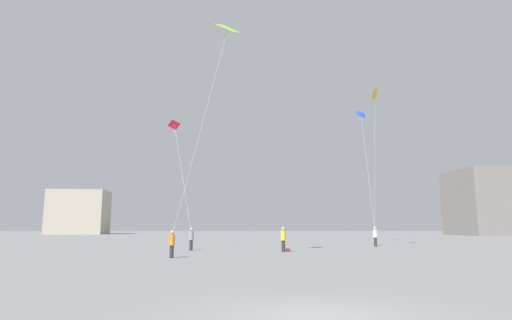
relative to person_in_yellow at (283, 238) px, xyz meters
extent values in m
plane|color=slate|center=(-2.18, -22.11, -0.99)|extent=(300.00, 300.00, 0.00)
cylinder|color=#2D2D33|center=(0.00, 0.00, -0.58)|extent=(0.27, 0.27, 0.82)
cylinder|color=yellow|center=(0.00, 0.00, 0.19)|extent=(0.39, 0.39, 0.71)
sphere|color=tan|center=(0.00, 0.00, 0.68)|extent=(0.27, 0.27, 0.27)
cylinder|color=#2D2D33|center=(-7.37, -5.52, -0.62)|extent=(0.24, 0.24, 0.73)
cylinder|color=orange|center=(-7.37, -5.52, 0.06)|extent=(0.35, 0.35, 0.64)
sphere|color=tan|center=(-7.37, -5.52, 0.50)|extent=(0.24, 0.24, 0.24)
cylinder|color=#2D2D33|center=(9.54, 7.46, -0.58)|extent=(0.27, 0.27, 0.82)
cylinder|color=white|center=(9.54, 7.46, 0.19)|extent=(0.39, 0.39, 0.71)
sphere|color=tan|center=(9.54, 7.46, 0.68)|extent=(0.27, 0.27, 0.27)
cylinder|color=#2D2D33|center=(-6.91, 2.23, -0.59)|extent=(0.26, 0.26, 0.79)
cylinder|color=gray|center=(-6.91, 2.23, 0.15)|extent=(0.38, 0.38, 0.69)
sphere|color=tan|center=(-6.91, 2.23, 0.62)|extent=(0.26, 0.26, 0.26)
cone|color=blue|center=(11.35, 15.61, 13.91)|extent=(1.38, 1.11, 1.08)
sphere|color=blue|center=(11.48, 15.56, 13.70)|extent=(0.10, 0.10, 0.10)
sphere|color=blue|center=(11.62, 15.51, 13.49)|extent=(0.10, 0.10, 0.10)
sphere|color=blue|center=(11.75, 15.47, 13.28)|extent=(0.10, 0.10, 0.10)
cylinder|color=silver|center=(10.45, 11.54, 7.11)|extent=(1.83, 8.16, 13.60)
pyramid|color=#8CD12D|center=(-4.18, -4.73, 13.98)|extent=(1.80, 1.59, 0.71)
sphere|color=#8CD12D|center=(-4.30, -4.64, 13.75)|extent=(0.10, 0.10, 0.10)
sphere|color=#8CD12D|center=(-4.42, -4.57, 13.54)|extent=(0.10, 0.10, 0.10)
sphere|color=#8CD12D|center=(-4.54, -4.49, 13.33)|extent=(0.10, 0.10, 0.10)
cylinder|color=silver|center=(-5.78, -5.12, 7.14)|extent=(3.20, 0.82, 13.65)
pyramid|color=red|center=(-9.40, 9.13, 10.64)|extent=(1.27, 1.05, 0.69)
sphere|color=red|center=(-9.55, 9.12, 10.41)|extent=(0.10, 0.10, 0.10)
sphere|color=red|center=(-9.69, 9.13, 10.20)|extent=(0.10, 0.10, 0.10)
sphere|color=red|center=(-9.83, 9.14, 9.99)|extent=(0.10, 0.10, 0.10)
cylinder|color=silver|center=(-8.16, 5.67, 5.47)|extent=(2.52, 6.90, 10.32)
pyramid|color=yellow|center=(9.59, 6.23, 13.22)|extent=(1.20, 1.68, 0.95)
sphere|color=yellow|center=(9.48, 6.25, 12.99)|extent=(0.10, 0.10, 0.10)
sphere|color=yellow|center=(9.34, 6.28, 12.78)|extent=(0.10, 0.10, 0.10)
sphere|color=yellow|center=(9.21, 6.31, 12.57)|extent=(0.10, 0.10, 0.10)
cylinder|color=silver|center=(9.58, 6.84, 6.76)|extent=(0.09, 1.27, 12.89)
cube|color=#B2A893|center=(-39.18, 70.20, 4.10)|extent=(12.75, 8.44, 10.17)
cube|color=gray|center=(50.82, 52.16, 5.69)|extent=(16.24, 14.32, 13.35)
cube|color=maroon|center=(0.35, 0.10, -0.87)|extent=(0.27, 0.35, 0.24)
camera|label=1|loc=(-4.02, -30.98, 0.88)|focal=29.32mm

